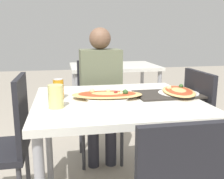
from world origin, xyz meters
name	(u,v)px	position (x,y,z in m)	size (l,w,h in m)	color
dining_table	(116,112)	(0.00, 0.00, 0.69)	(1.02, 0.92, 0.77)	silver
chair_far_seated	(99,104)	(0.00, 0.79, 0.52)	(0.40, 0.40, 0.92)	black
chair_side_left	(5,141)	(-0.70, 0.05, 0.52)	(0.40, 0.40, 0.92)	black
chair_side_right	(211,127)	(0.70, 0.04, 0.52)	(0.40, 0.40, 0.92)	black
person_seated	(100,86)	(0.00, 0.68, 0.72)	(0.35, 0.26, 1.22)	#2D2D38
pizza_main	(107,95)	(-0.05, 0.03, 0.79)	(0.47, 0.28, 0.06)	white
soda_can	(58,89)	(-0.36, 0.08, 0.83)	(0.07, 0.07, 0.12)	orange
drink_glass	(56,96)	(-0.37, -0.13, 0.84)	(0.08, 0.08, 0.13)	#E0DB7F
serving_tray	(168,94)	(0.36, 0.04, 0.78)	(0.43, 0.28, 0.01)	#332D28
pizza_second	(178,92)	(0.43, 0.04, 0.79)	(0.27, 0.40, 0.06)	white
background_table	(111,70)	(0.29, 1.74, 0.71)	(1.10, 0.80, 0.89)	silver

